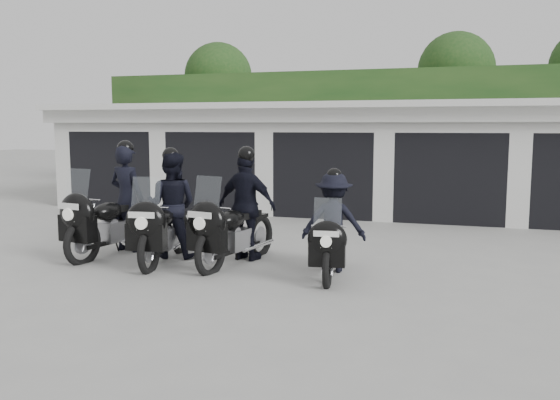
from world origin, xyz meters
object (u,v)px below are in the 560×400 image
(police_bike_a, at_px, (115,208))
(police_bike_b, at_px, (168,212))
(police_bike_d, at_px, (333,228))
(police_bike_c, at_px, (241,212))

(police_bike_a, xyz_separation_m, police_bike_b, (1.15, -0.12, 0.01))
(police_bike_b, height_order, police_bike_d, police_bike_b)
(police_bike_b, xyz_separation_m, police_bike_c, (1.30, 0.21, 0.02))
(police_bike_a, height_order, police_bike_c, police_bike_a)
(police_bike_d, bearing_deg, police_bike_a, 169.81)
(police_bike_b, distance_m, police_bike_c, 1.31)
(police_bike_a, bearing_deg, police_bike_d, 6.09)
(police_bike_a, relative_size, police_bike_c, 1.05)
(police_bike_a, xyz_separation_m, police_bike_c, (2.45, 0.09, 0.02))
(police_bike_b, bearing_deg, police_bike_c, 1.56)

